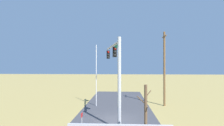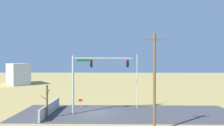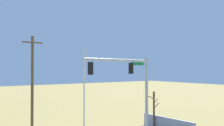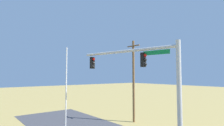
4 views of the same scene
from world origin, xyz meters
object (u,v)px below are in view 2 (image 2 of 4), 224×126
Objects in this scene: signal_mast at (89,73)px; open_sign at (81,101)px; distant_building at (18,74)px; flagpole at (137,81)px; utility_pole at (154,81)px; bare_tree at (47,101)px.

signal_mast is 6.38× the size of open_sign.
open_sign is 0.13× the size of distant_building.
flagpole is 8.65m from open_sign.
signal_mast is 1.01× the size of flagpole.
open_sign is at bearing -0.39° from flagpole.
utility_pole is 12.87m from open_sign.
bare_tree is at bearing 24.57° from signal_mast.
distant_building is (25.11, -28.37, -2.19)m from signal_mast.
distant_building reaches higher than open_sign.
flagpole is at bearing -86.33° from utility_pole.
bare_tree is (11.70, -3.83, -2.83)m from utility_pole.
bare_tree is 36.73m from distant_building.
utility_pole reaches higher than open_sign.
utility_pole is 7.66× the size of open_sign.
flagpole reaches higher than open_sign.
signal_mast is at bearing -40.29° from utility_pole.
utility_pole is 0.97× the size of distant_building.
signal_mast is 1.99× the size of bare_tree.
distant_building is at bearing -39.19° from flagpole.
flagpole reaches higher than distant_building.
open_sign is (8.69, -8.64, -3.94)m from utility_pole.
bare_tree is at bearing 57.95° from open_sign.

